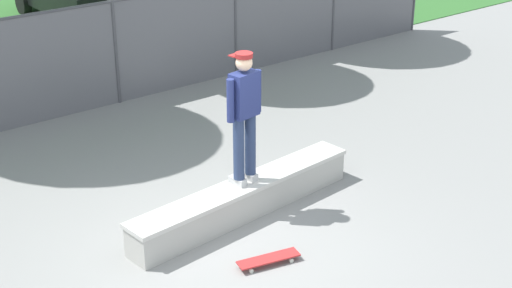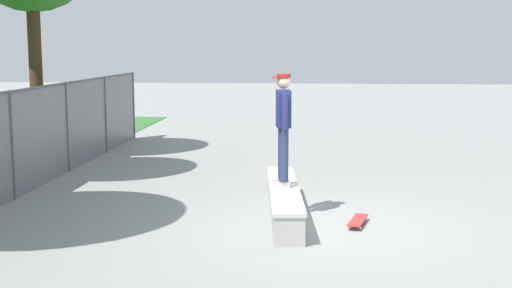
# 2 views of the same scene
# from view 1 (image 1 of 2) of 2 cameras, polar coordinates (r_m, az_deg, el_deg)

# --- Properties ---
(ground_plane) EXTENTS (80.00, 80.00, 0.00)m
(ground_plane) POSITION_cam_1_polar(r_m,az_deg,el_deg) (9.75, -1.66, -7.87)
(ground_plane) COLOR gray
(concrete_ledge) EXTENTS (3.73, 0.81, 0.48)m
(concrete_ledge) POSITION_cam_1_polar(r_m,az_deg,el_deg) (10.38, -0.89, -4.16)
(concrete_ledge) COLOR #B7B5AD
(concrete_ledge) RESTS_ON ground
(skateboarder) EXTENTS (0.59, 0.34, 1.84)m
(skateboarder) POSITION_cam_1_polar(r_m,az_deg,el_deg) (9.87, -0.90, 2.43)
(skateboarder) COLOR beige
(skateboarder) RESTS_ON concrete_ledge
(skateboard) EXTENTS (0.82, 0.38, 0.09)m
(skateboard) POSITION_cam_1_polar(r_m,az_deg,el_deg) (9.39, 0.96, -8.69)
(skateboard) COLOR red
(skateboard) RESTS_ON ground
(chainlink_fence) EXTENTS (19.54, 0.07, 1.98)m
(chainlink_fence) POSITION_cam_1_polar(r_m,az_deg,el_deg) (13.80, -15.68, 5.94)
(chainlink_fence) COLOR #4C4C51
(chainlink_fence) RESTS_ON ground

